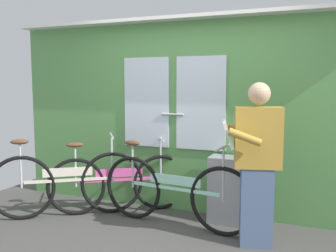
{
  "coord_description": "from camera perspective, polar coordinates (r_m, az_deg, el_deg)",
  "views": [
    {
      "loc": [
        1.39,
        -3.06,
        1.56
      ],
      "look_at": [
        0.03,
        0.39,
        1.14
      ],
      "focal_mm": 39.74,
      "sensor_mm": 36.0,
      "label": 1
    }
  ],
  "objects": [
    {
      "name": "ground_plane",
      "position": [
        3.72,
        -2.79,
        -18.65
      ],
      "size": [
        5.67,
        3.97,
        0.04
      ],
      "primitive_type": "cube",
      "color": "#474442"
    },
    {
      "name": "passenger_reading_newspaper",
      "position": [
        3.63,
        13.38,
        -5.29
      ],
      "size": [
        0.6,
        0.52,
        1.57
      ],
      "rotation": [
        0.0,
        0.0,
        3.4
      ],
      "color": "slate",
      "rests_on": "ground_plane"
    },
    {
      "name": "bicycle_leaning_behind",
      "position": [
        4.11,
        0.97,
        -10.05
      ],
      "size": [
        1.82,
        0.44,
        0.94
      ],
      "rotation": [
        0.0,
        0.0,
        -0.11
      ],
      "color": "black",
      "rests_on": "ground_plane"
    },
    {
      "name": "bicycle_near_door",
      "position": [
        4.59,
        -7.59,
        -8.58
      ],
      "size": [
        1.46,
        0.97,
        0.9
      ],
      "rotation": [
        0.0,
        0.0,
        0.58
      ],
      "color": "black",
      "rests_on": "ground_plane"
    },
    {
      "name": "trash_bin_by_wall",
      "position": [
        4.29,
        9.04,
        -9.61
      ],
      "size": [
        0.39,
        0.28,
        0.75
      ],
      "primitive_type": "cube",
      "color": "gray",
      "rests_on": "ground_plane"
    },
    {
      "name": "train_door_wall",
      "position": [
        4.48,
        3.26,
        2.11
      ],
      "size": [
        4.67,
        0.28,
        2.33
      ],
      "color": "#56934C",
      "rests_on": "ground_plane"
    },
    {
      "name": "bicycle_by_pole",
      "position": [
        4.56,
        -15.17,
        -8.48
      ],
      "size": [
        1.49,
        1.04,
        0.96
      ],
      "rotation": [
        0.0,
        0.0,
        0.6
      ],
      "color": "black",
      "rests_on": "ground_plane"
    }
  ]
}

